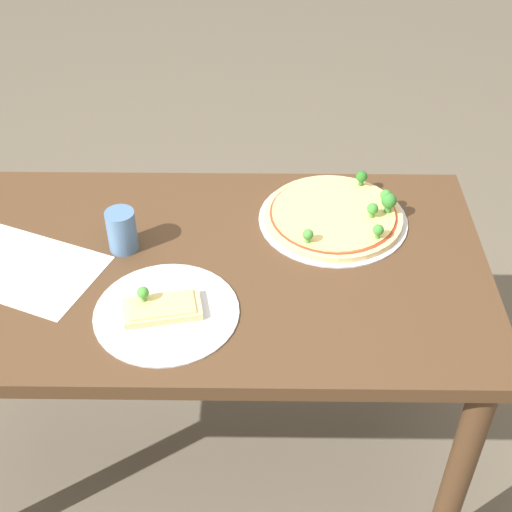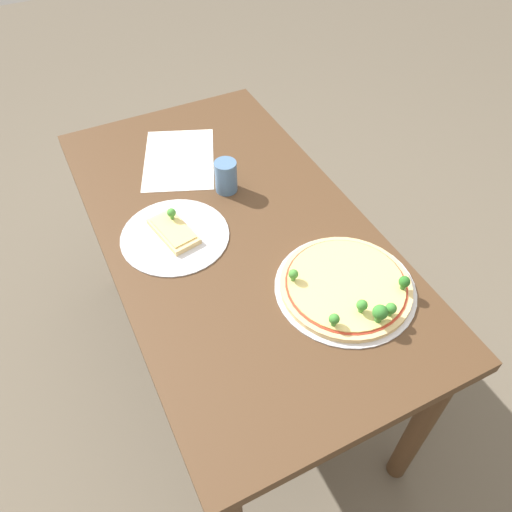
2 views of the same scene
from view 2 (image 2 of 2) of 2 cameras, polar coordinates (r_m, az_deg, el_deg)
ground_plane at (r=1.97m, az=-1.89°, el=-11.88°), size 8.00×8.00×0.00m
dining_table at (r=1.46m, az=-2.49°, el=0.61°), size 1.31×0.70×0.73m
pizza_tray_whole at (r=1.24m, az=10.33°, el=-3.46°), size 0.35×0.35×0.07m
pizza_tray_slice at (r=1.37m, az=-9.32°, el=2.58°), size 0.30×0.30×0.06m
drinking_cup at (r=1.47m, az=-3.46°, el=9.07°), size 0.07×0.07×0.10m
paper_menu at (r=1.64m, az=-8.79°, el=10.90°), size 0.38×0.32×0.00m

